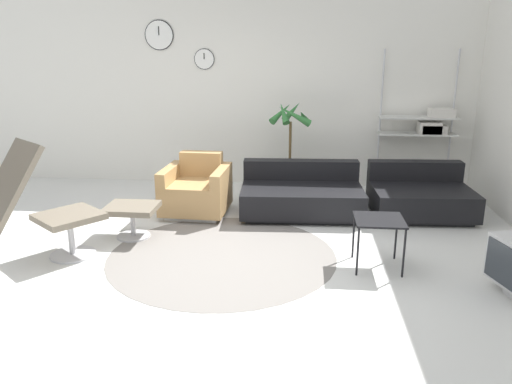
{
  "coord_description": "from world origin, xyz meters",
  "views": [
    {
      "loc": [
        0.8,
        -4.55,
        1.99
      ],
      "look_at": [
        0.34,
        0.38,
        0.55
      ],
      "focal_mm": 35.0,
      "sensor_mm": 36.0,
      "label": 1
    }
  ],
  "objects_px": {
    "couch_low": "(301,196)",
    "armchair_red": "(197,191)",
    "lounge_chair": "(23,193)",
    "side_table": "(379,224)",
    "couch_second": "(420,197)",
    "shelf_unit": "(428,124)",
    "potted_plant": "(290,148)",
    "ottoman": "(132,213)"
  },
  "relations": [
    {
      "from": "ottoman",
      "to": "couch_second",
      "type": "distance_m",
      "value": 3.44
    },
    {
      "from": "armchair_red",
      "to": "side_table",
      "type": "bearing_deg",
      "value": 147.51
    },
    {
      "from": "couch_low",
      "to": "potted_plant",
      "type": "relative_size",
      "value": 1.15
    },
    {
      "from": "couch_low",
      "to": "couch_second",
      "type": "xyz_separation_m",
      "value": [
        1.45,
        0.09,
        0.0
      ]
    },
    {
      "from": "lounge_chair",
      "to": "couch_low",
      "type": "bearing_deg",
      "value": 75.34
    },
    {
      "from": "couch_low",
      "to": "side_table",
      "type": "distance_m",
      "value": 1.71
    },
    {
      "from": "side_table",
      "to": "lounge_chair",
      "type": "bearing_deg",
      "value": -174.21
    },
    {
      "from": "lounge_chair",
      "to": "potted_plant",
      "type": "distance_m",
      "value": 3.48
    },
    {
      "from": "ottoman",
      "to": "shelf_unit",
      "type": "bearing_deg",
      "value": 31.41
    },
    {
      "from": "couch_second",
      "to": "potted_plant",
      "type": "xyz_separation_m",
      "value": [
        -1.62,
        0.63,
        0.45
      ]
    },
    {
      "from": "lounge_chair",
      "to": "potted_plant",
      "type": "relative_size",
      "value": 0.97
    },
    {
      "from": "ottoman",
      "to": "armchair_red",
      "type": "xyz_separation_m",
      "value": [
        0.52,
        0.88,
        0.0
      ]
    },
    {
      "from": "lounge_chair",
      "to": "ottoman",
      "type": "bearing_deg",
      "value": 90.0
    },
    {
      "from": "lounge_chair",
      "to": "ottoman",
      "type": "relative_size",
      "value": 2.36
    },
    {
      "from": "couch_low",
      "to": "potted_plant",
      "type": "height_order",
      "value": "potted_plant"
    },
    {
      "from": "ottoman",
      "to": "potted_plant",
      "type": "distance_m",
      "value": 2.41
    },
    {
      "from": "ottoman",
      "to": "shelf_unit",
      "type": "xyz_separation_m",
      "value": [
        3.54,
        2.16,
        0.68
      ]
    },
    {
      "from": "armchair_red",
      "to": "shelf_unit",
      "type": "height_order",
      "value": "shelf_unit"
    },
    {
      "from": "side_table",
      "to": "potted_plant",
      "type": "xyz_separation_m",
      "value": [
        -0.89,
        2.25,
        0.25
      ]
    },
    {
      "from": "lounge_chair",
      "to": "shelf_unit",
      "type": "distance_m",
      "value": 5.2
    },
    {
      "from": "lounge_chair",
      "to": "couch_second",
      "type": "relative_size",
      "value": 1.04
    },
    {
      "from": "ottoman",
      "to": "couch_low",
      "type": "xyz_separation_m",
      "value": [
        1.81,
        1.0,
        -0.06
      ]
    },
    {
      "from": "armchair_red",
      "to": "potted_plant",
      "type": "bearing_deg",
      "value": -140.46
    },
    {
      "from": "armchair_red",
      "to": "shelf_unit",
      "type": "bearing_deg",
      "value": -154.36
    },
    {
      "from": "armchair_red",
      "to": "side_table",
      "type": "xyz_separation_m",
      "value": [
        2.01,
        -1.41,
        0.15
      ]
    },
    {
      "from": "lounge_chair",
      "to": "ottoman",
      "type": "xyz_separation_m",
      "value": [
        0.69,
        0.86,
        -0.45
      ]
    },
    {
      "from": "lounge_chair",
      "to": "armchair_red",
      "type": "height_order",
      "value": "lounge_chair"
    },
    {
      "from": "lounge_chair",
      "to": "side_table",
      "type": "distance_m",
      "value": 3.25
    },
    {
      "from": "ottoman",
      "to": "couch_low",
      "type": "relative_size",
      "value": 0.36
    },
    {
      "from": "lounge_chair",
      "to": "couch_low",
      "type": "distance_m",
      "value": 3.16
    },
    {
      "from": "shelf_unit",
      "to": "potted_plant",
      "type": "bearing_deg",
      "value": -166.9
    },
    {
      "from": "couch_second",
      "to": "shelf_unit",
      "type": "bearing_deg",
      "value": -106.98
    },
    {
      "from": "armchair_red",
      "to": "couch_low",
      "type": "relative_size",
      "value": 0.54
    },
    {
      "from": "couch_second",
      "to": "potted_plant",
      "type": "distance_m",
      "value": 1.8
    },
    {
      "from": "lounge_chair",
      "to": "shelf_unit",
      "type": "xyz_separation_m",
      "value": [
        4.22,
        3.02,
        0.24
      ]
    },
    {
      "from": "armchair_red",
      "to": "side_table",
      "type": "distance_m",
      "value": 2.46
    },
    {
      "from": "ottoman",
      "to": "side_table",
      "type": "bearing_deg",
      "value": -11.88
    },
    {
      "from": "armchair_red",
      "to": "couch_second",
      "type": "distance_m",
      "value": 2.75
    },
    {
      "from": "potted_plant",
      "to": "shelf_unit",
      "type": "bearing_deg",
      "value": 13.1
    },
    {
      "from": "side_table",
      "to": "shelf_unit",
      "type": "xyz_separation_m",
      "value": [
        1.01,
        2.69,
        0.54
      ]
    },
    {
      "from": "couch_low",
      "to": "armchair_red",
      "type": "bearing_deg",
      "value": 2.96
    },
    {
      "from": "couch_low",
      "to": "couch_second",
      "type": "bearing_deg",
      "value": -179.2
    }
  ]
}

